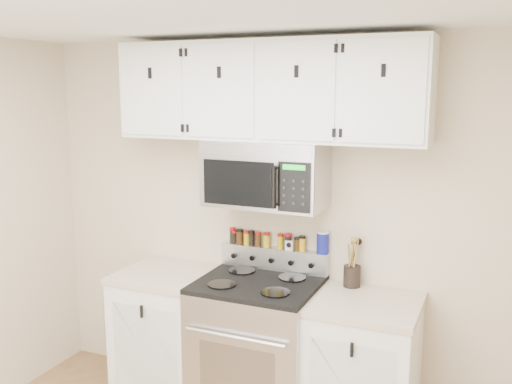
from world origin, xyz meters
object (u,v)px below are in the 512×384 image
Objects in this scene: range at (258,349)px; microwave at (266,174)px; utensil_crock at (352,274)px; salt_canister at (323,242)px.

microwave is at bearing 89.77° from range.
microwave is (0.00, 0.13, 1.14)m from range.
range is at bearing -90.23° from microwave.
salt_canister is (-0.21, 0.05, 0.17)m from utensil_crock.
salt_canister is (0.34, 0.16, -0.46)m from microwave.
range is at bearing -157.20° from utensil_crock.
utensil_crock reaches higher than range.
microwave is 0.84m from utensil_crock.
microwave is 2.40× the size of utensil_crock.
range is 3.48× the size of utensil_crock.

